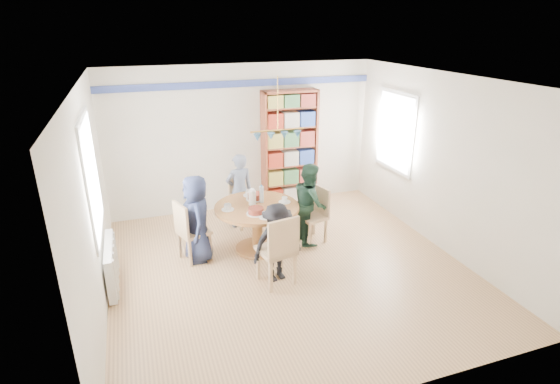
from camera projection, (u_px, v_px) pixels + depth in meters
name	position (u px, v px, depth m)	size (l,w,h in m)	color
ground	(289.00, 268.00, 6.42)	(5.00, 5.00, 0.00)	tan
room_shell	(253.00, 146.00, 6.50)	(5.00, 5.00, 5.00)	white
radiator	(111.00, 265.00, 5.82)	(0.12, 1.00, 0.60)	silver
dining_table	(257.00, 217.00, 6.74)	(1.30, 1.30, 0.75)	olive
chair_left	(189.00, 229.00, 6.45)	(0.53, 0.53, 0.94)	tan
chair_right	(316.00, 212.00, 7.07)	(0.49, 0.49, 0.91)	tan
chair_far	(242.00, 200.00, 7.63)	(0.48, 0.48, 0.86)	tan
chair_near	(279.00, 248.00, 5.81)	(0.53, 0.53, 1.03)	tan
person_left	(197.00, 219.00, 6.42)	(0.65, 0.43, 1.34)	#1A2039
person_right	(310.00, 203.00, 7.00)	(0.64, 0.50, 1.32)	black
person_far	(239.00, 191.00, 7.51)	(0.48, 0.32, 1.32)	gray
person_near	(277.00, 243.00, 5.95)	(0.73, 0.42, 1.14)	black
bookshelf	(289.00, 150.00, 8.34)	(1.06, 0.32, 2.22)	brown
tableware	(255.00, 202.00, 6.66)	(1.09, 1.09, 0.29)	white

